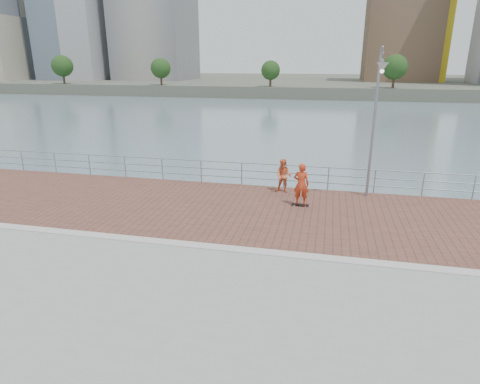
% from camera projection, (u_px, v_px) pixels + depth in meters
% --- Properties ---
extents(water, '(400.00, 400.00, 0.00)m').
position_uv_depth(water, '(227.00, 303.00, 13.48)').
color(water, slate).
rests_on(water, ground).
extents(brick_lane, '(40.00, 6.80, 0.02)m').
position_uv_depth(brick_lane, '(249.00, 210.00, 16.20)').
color(brick_lane, brown).
rests_on(brick_lane, seawall).
extents(curb, '(40.00, 0.40, 0.06)m').
position_uv_depth(curb, '(226.00, 248.00, 12.85)').
color(curb, '#B7B5AD').
rests_on(curb, seawall).
extents(far_shore, '(320.00, 95.00, 2.50)m').
position_uv_depth(far_shore, '(323.00, 82.00, 126.73)').
color(far_shore, '#4C5142').
rests_on(far_shore, ground).
extents(guardrail, '(39.06, 0.06, 1.13)m').
position_uv_depth(guardrail, '(263.00, 172.00, 19.14)').
color(guardrail, '#8C9EA8').
rests_on(guardrail, brick_lane).
extents(street_lamp, '(0.44, 1.28, 6.02)m').
position_uv_depth(street_lamp, '(377.00, 99.00, 16.16)').
color(street_lamp, gray).
rests_on(street_lamp, brick_lane).
extents(skateboard, '(0.72, 0.21, 0.08)m').
position_uv_depth(skateboard, '(300.00, 205.00, 16.63)').
color(skateboard, black).
rests_on(skateboard, brick_lane).
extents(skateboarder, '(0.65, 0.44, 1.74)m').
position_uv_depth(skateboarder, '(301.00, 184.00, 16.35)').
color(skateboarder, red).
rests_on(skateboarder, skateboard).
extents(bystander, '(0.84, 0.70, 1.55)m').
position_uv_depth(bystander, '(283.00, 176.00, 18.17)').
color(bystander, '#E87244').
rests_on(bystander, brick_lane).
extents(shoreline_trees, '(169.91, 5.02, 6.70)m').
position_uv_depth(shoreline_trees, '(424.00, 68.00, 78.70)').
color(shoreline_trees, '#473323').
rests_on(shoreline_trees, far_shore).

